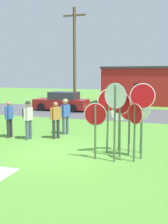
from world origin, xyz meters
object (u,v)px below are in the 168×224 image
stop_sign_leaning_right (142,107)px  person_in_dark_shirt (9,117)px  stop_sign_far_back (141,118)px  stop_sign_center_cluster (119,119)px  stop_sign_tallest (129,120)px  parked_car_on_street (62,102)px  person_near_signs (56,118)px  stop_sign_rear_right (135,123)px  stop_sign_rear_left (95,121)px  person_in_blue (65,114)px  stop_sign_leaning_left (120,112)px  stop_sign_nearest (115,108)px  stop_sign_low_front (108,109)px  person_with_sunhat (28,117)px  utility_pole (75,58)px

stop_sign_leaning_right → person_in_dark_shirt: size_ratio=1.56×
stop_sign_far_back → stop_sign_center_cluster: stop_sign_far_back is taller
stop_sign_tallest → stop_sign_leaning_right: bearing=-26.3°
parked_car_on_street → person_near_signs: (3.50, -8.95, 0.26)m
stop_sign_rear_right → stop_sign_rear_left: size_ratio=1.01×
stop_sign_leaning_right → person_in_dark_shirt: bearing=168.4°
stop_sign_rear_right → person_in_blue: 4.98m
stop_sign_leaning_right → stop_sign_rear_right: (-0.18, -0.45, -0.49)m
stop_sign_far_back → person_near_signs: bearing=164.8°
stop_sign_rear_right → person_near_signs: size_ratio=1.18×
stop_sign_center_cluster → stop_sign_leaning_left: bearing=-77.8°
stop_sign_rear_right → stop_sign_rear_left: 1.33m
stop_sign_nearest → person_in_dark_shirt: size_ratio=1.58×
stop_sign_center_cluster → person_in_dark_shirt: bearing=173.4°
stop_sign_low_front → stop_sign_rear_left: bearing=-109.2°
stop_sign_low_front → person_near_signs: size_ratio=1.43×
person_near_signs → stop_sign_leaning_right: bearing=-23.4°
person_near_signs → stop_sign_low_front: bearing=-29.4°
stop_sign_tallest → person_with_sunhat: stop_sign_tallest is taller
stop_sign_far_back → person_in_dark_shirt: bearing=174.5°
stop_sign_tallest → stop_sign_rear_left: stop_sign_rear_left is taller
stop_sign_far_back → stop_sign_rear_right: stop_sign_rear_right is taller
stop_sign_low_front → stop_sign_tallest: (0.78, 0.05, -0.35)m
stop_sign_leaning_right → stop_sign_center_cluster: (-0.92, 0.65, -0.58)m
person_in_blue → person_in_dark_shirt: (-2.20, -1.47, -0.06)m
stop_sign_tallest → stop_sign_leaning_right: 0.73m
stop_sign_far_back → stop_sign_rear_right: size_ratio=0.98×
stop_sign_center_cluster → stop_sign_rear_left: bearing=-115.6°
stop_sign_tallest → person_near_signs: size_ratio=1.16×
parked_car_on_street → stop_sign_far_back: 12.51m
parked_car_on_street → stop_sign_far_back: size_ratio=2.21×
stop_sign_tallest → stop_sign_nearest: (-0.35, -0.89, 0.53)m
stop_sign_tallest → person_in_dark_shirt: stop_sign_tallest is taller
stop_sign_far_back → stop_sign_rear_left: bearing=-138.3°
stop_sign_low_front → person_with_sunhat: bearing=164.9°
stop_sign_rear_left → person_with_sunhat: size_ratio=1.14×
utility_pole → stop_sign_rear_right: utility_pole is taller
stop_sign_leaning_right → person_with_sunhat: stop_sign_leaning_right is taller
stop_sign_leaning_right → stop_sign_center_cluster: bearing=144.5°
stop_sign_center_cluster → person_with_sunhat: stop_sign_center_cluster is taller
stop_sign_rear_left → person_in_blue: bearing=126.8°
stop_sign_leaning_right → person_near_signs: 4.50m
person_in_dark_shirt → utility_pole: bearing=91.3°
stop_sign_low_front → stop_sign_center_cluster: (0.33, 0.48, -0.42)m
stop_sign_tallest → stop_sign_leaning_left: 0.55m
stop_sign_center_cluster → person_with_sunhat: 4.32m
stop_sign_far_back → stop_sign_nearest: stop_sign_nearest is taller
utility_pole → person_in_dark_shirt: utility_pole is taller
stop_sign_leaning_right → stop_sign_rear_left: stop_sign_leaning_right is taller
stop_sign_far_back → person_near_signs: 4.12m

